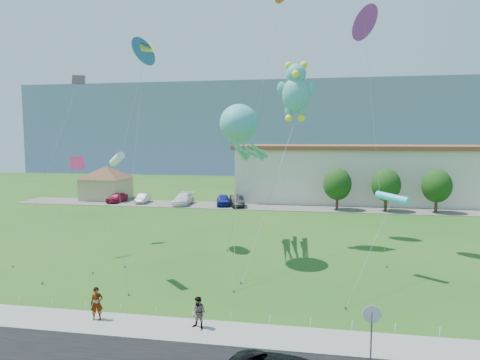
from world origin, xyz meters
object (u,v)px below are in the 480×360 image
at_px(parked_car_red, 117,197).
at_px(parked_car_blue, 223,200).
at_px(parked_car_white, 183,199).
at_px(warehouse, 447,174).
at_px(teddy_bear_kite, 296,90).
at_px(parked_car_silver, 143,198).
at_px(pedestrian_left, 97,303).
at_px(octopus_kite, 242,135).
at_px(parked_car_black, 237,201).
at_px(pedestrian_right, 199,313).
at_px(stop_sign, 372,320).
at_px(pavilion, 106,179).

relative_size(parked_car_red, parked_car_blue, 0.94).
bearing_deg(parked_car_white, parked_car_red, 176.09).
xyz_separation_m(parked_car_white, parked_car_blue, (5.64, 0.15, -0.02)).
bearing_deg(warehouse, teddy_bear_kite, -125.46).
bearing_deg(parked_car_silver, pedestrian_left, -76.49).
distance_m(pedestrian_left, octopus_kite, 16.73).
xyz_separation_m(parked_car_white, parked_car_black, (7.63, -0.31, -0.01)).
bearing_deg(parked_car_white, warehouse, 11.84).
bearing_deg(parked_car_silver, octopus_kite, -58.70).
xyz_separation_m(pedestrian_right, parked_car_silver, (-18.71, 37.90, -0.19)).
bearing_deg(parked_car_black, stop_sign, -88.43).
relative_size(parked_car_black, octopus_kite, 0.32).
distance_m(parked_car_red, parked_car_blue, 15.66).
distance_m(pavilion, parked_car_white, 13.68).
bearing_deg(stop_sign, teddy_bear_kite, 102.06).
height_order(pavilion, parked_car_black, pavilion).
distance_m(parked_car_black, teddy_bear_kite, 24.69).
height_order(parked_car_blue, parked_car_black, parked_car_black).
bearing_deg(parked_car_blue, pedestrian_right, -91.85).
xyz_separation_m(stop_sign, parked_car_silver, (-26.57, 39.59, -1.17)).
bearing_deg(stop_sign, pedestrian_left, 172.38).
distance_m(warehouse, parked_car_black, 30.93).
xyz_separation_m(pedestrian_right, octopus_kite, (-0.13, 13.42, 8.69)).
xyz_separation_m(parked_car_blue, parked_car_black, (2.00, -0.46, 0.01)).
relative_size(parked_car_silver, octopus_kite, 0.27).
bearing_deg(parked_car_white, pavilion, 164.21).
bearing_deg(stop_sign, parked_car_black, 108.23).
bearing_deg(parked_car_red, octopus_kite, -43.26).
bearing_deg(warehouse, pedestrian_right, -117.64).
relative_size(pedestrian_right, parked_car_black, 0.34).
bearing_deg(parked_car_black, parked_car_silver, 159.69).
relative_size(pedestrian_right, parked_car_white, 0.29).
bearing_deg(parked_car_red, parked_car_white, 2.19).
bearing_deg(warehouse, parked_car_red, -169.28).
height_order(stop_sign, parked_car_red, stop_sign).
distance_m(warehouse, parked_car_red, 47.86).
xyz_separation_m(parked_car_red, parked_car_blue, (15.66, -0.16, 0.04)).
distance_m(parked_car_silver, teddy_bear_kite, 32.83).
bearing_deg(parked_car_blue, parked_car_black, -25.24).
relative_size(pavilion, teddy_bear_kite, 0.59).
bearing_deg(pedestrian_right, octopus_kite, 108.02).
height_order(parked_car_silver, parked_car_black, parked_car_black).
relative_size(pavilion, pedestrian_left, 5.46).
bearing_deg(pavilion, parked_car_blue, -9.20).
distance_m(octopus_kite, teddy_bear_kite, 6.81).
relative_size(parked_car_red, teddy_bear_kite, 0.26).
distance_m(warehouse, parked_car_silver, 44.06).
height_order(pavilion, warehouse, warehouse).
relative_size(parked_car_red, parked_car_silver, 1.07).
distance_m(pedestrian_right, parked_car_red, 43.88).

